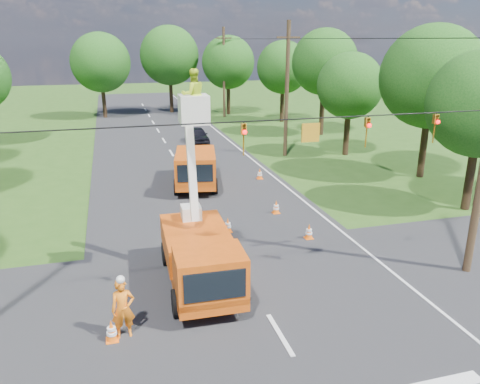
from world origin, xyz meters
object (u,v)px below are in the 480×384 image
object	(u,v)px
tree_right_c	(350,86)
distant_car	(198,135)
tree_right_d	(325,62)
tree_far_c	(228,62)
second_truck	(196,167)
traffic_cone_4	(112,331)
traffic_cone_7	(260,174)
pole_right_far	(224,72)
ground_worker	(123,309)
bucket_truck	(200,245)
tree_far_a	(101,63)
tree_far_b	(169,56)
traffic_cone_2	(228,225)
traffic_cone_3	(276,207)
tree_right_e	(283,67)
tree_right_b	(432,77)
pole_right_mid	(287,89)
traffic_cone_8	(309,232)

from	to	relation	value
tree_right_c	distant_car	bearing A→B (deg)	144.27
tree_right_c	tree_right_d	bearing A→B (deg)	78.69
tree_far_c	second_truck	bearing A→B (deg)	-108.09
traffic_cone_4	tree_right_d	xyz separation A→B (m)	(19.76, 27.91, 6.32)
traffic_cone_7	pole_right_far	distance (m)	26.45
ground_worker	bucket_truck	bearing A→B (deg)	36.68
tree_far_a	tree_far_b	xyz separation A→B (m)	(8.00, 2.00, 0.62)
ground_worker	traffic_cone_2	world-z (taller)	ground_worker
traffic_cone_3	tree_right_e	world-z (taller)	tree_right_e
tree_right_b	tree_right_c	bearing A→B (deg)	104.42
traffic_cone_4	pole_right_mid	world-z (taller)	pole_right_mid
traffic_cone_3	tree_far_a	bearing A→B (deg)	103.59
ground_worker	tree_right_c	size ratio (longest dim) A/B	0.25
traffic_cone_7	tree_right_b	size ratio (longest dim) A/B	0.07
traffic_cone_4	tree_far_c	distance (m)	45.64
tree_far_b	traffic_cone_7	bearing A→B (deg)	-87.06
traffic_cone_2	pole_right_far	xyz separation A→B (m)	(8.07, 33.73, 4.75)
tree_right_d	tree_right_e	world-z (taller)	tree_right_d
second_truck	distant_car	xyz separation A→B (m)	(2.46, 12.54, -0.55)
traffic_cone_3	tree_far_b	bearing A→B (deg)	90.71
traffic_cone_3	tree_right_e	xyz separation A→B (m)	(10.34, 26.99, 5.45)
pole_right_far	tree_far_a	world-z (taller)	pole_right_far
pole_right_far	tree_right_c	size ratio (longest dim) A/B	1.28
second_truck	tree_right_e	size ratio (longest dim) A/B	0.76
traffic_cone_3	tree_right_d	xyz separation A→B (m)	(11.34, 18.99, 6.32)
tree_right_c	tree_far_b	distance (m)	27.97
tree_right_d	traffic_cone_2	bearing A→B (deg)	-124.73
distant_car	traffic_cone_8	world-z (taller)	distant_car
tree_right_b	traffic_cone_7	bearing A→B (deg)	167.70
tree_right_b	tree_right_d	world-z (taller)	tree_right_d
distant_car	tree_far_a	world-z (taller)	tree_far_a
ground_worker	tree_far_a	distance (m)	44.08
tree_right_d	tree_far_c	size ratio (longest dim) A/B	1.06
traffic_cone_2	traffic_cone_7	distance (m)	9.01
distant_car	traffic_cone_2	distance (m)	20.35
bucket_truck	pole_right_mid	distance (m)	21.29
ground_worker	pole_right_mid	world-z (taller)	pole_right_mid
traffic_cone_8	pole_right_mid	xyz separation A→B (m)	(4.71, 15.46, 4.75)
tree_far_a	traffic_cone_4	bearing A→B (deg)	-89.95
tree_far_a	pole_right_far	bearing A→B (deg)	-12.53
distant_car	tree_right_d	size ratio (longest dim) A/B	0.40
traffic_cone_4	tree_far_c	world-z (taller)	tree_far_c
tree_right_d	tree_far_b	bearing A→B (deg)	123.25
ground_worker	traffic_cone_2	bearing A→B (deg)	50.47
bucket_truck	traffic_cone_7	bearing A→B (deg)	65.05
traffic_cone_8	tree_right_e	world-z (taller)	tree_right_e
pole_right_far	ground_worker	bearing A→B (deg)	-107.78
traffic_cone_4	tree_far_b	bearing A→B (deg)	80.16
pole_right_mid	tree_right_e	world-z (taller)	pole_right_mid
traffic_cone_3	tree_far_b	world-z (taller)	tree_far_b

